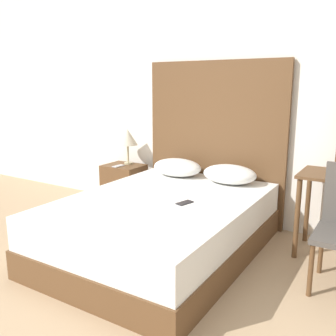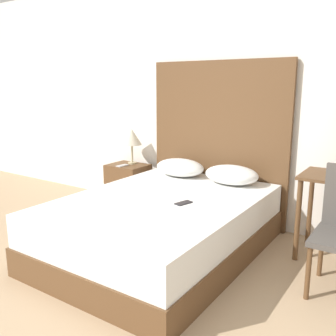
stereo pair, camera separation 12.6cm
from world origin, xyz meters
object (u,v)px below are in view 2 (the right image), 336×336
(bed, at_px, (162,226))
(phone_on_bed, at_px, (184,203))
(table_lamp, at_px, (132,137))
(phone_on_nightstand, at_px, (122,166))
(nightstand, at_px, (128,186))

(bed, relative_size, phone_on_bed, 12.72)
(bed, xyz_separation_m, table_lamp, (-1.07, 0.91, 0.60))
(table_lamp, distance_m, phone_on_nightstand, 0.36)
(bed, height_order, nightstand, nightstand)
(phone_on_bed, bearing_deg, nightstand, 147.00)
(phone_on_nightstand, bearing_deg, table_lamp, 84.23)
(bed, xyz_separation_m, phone_on_bed, (0.24, -0.02, 0.26))
(phone_on_bed, height_order, phone_on_nightstand, phone_on_nightstand)
(bed, distance_m, table_lamp, 1.53)
(bed, relative_size, nightstand, 3.91)
(bed, bearing_deg, phone_on_nightstand, 145.64)
(bed, bearing_deg, table_lamp, 139.58)
(table_lamp, bearing_deg, nightstand, -100.04)
(nightstand, bearing_deg, bed, -37.68)
(table_lamp, bearing_deg, phone_on_bed, -35.48)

